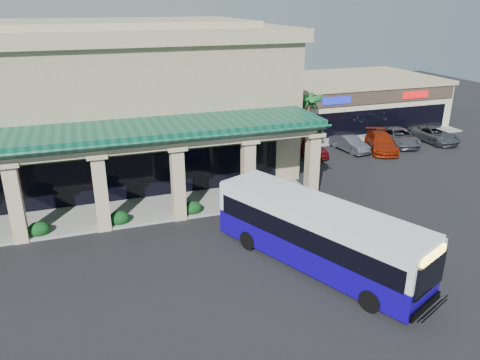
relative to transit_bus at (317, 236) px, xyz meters
name	(u,v)px	position (x,y,z in m)	size (l,w,h in m)	color
ground	(254,250)	(-2.36, 2.49, -1.70)	(110.00, 110.00, 0.00)	black
main_building	(80,100)	(-10.36, 18.49, 3.98)	(30.80, 14.80, 11.35)	tan
arcade	(90,176)	(-10.36, 9.29, 1.15)	(30.00, 6.20, 5.70)	#0B4331
strip_mall	(331,100)	(15.64, 26.49, 0.75)	(22.50, 12.50, 4.90)	beige
palm_0	(307,129)	(6.14, 13.49, 1.60)	(2.40, 2.40, 6.60)	#165520
palm_1	(301,124)	(7.14, 16.49, 1.20)	(2.40, 2.40, 5.80)	#165520
broadleaf_tree	(258,118)	(5.14, 21.49, 0.71)	(2.60, 2.60, 4.81)	#0C3511
transit_bus	(317,236)	(0.00, 0.00, 0.00)	(2.83, 12.14, 3.39)	#110293
pedestrian	(370,240)	(3.16, -0.03, -0.79)	(0.66, 0.43, 1.81)	#3F405A
car_silver	(308,145)	(7.98, 16.72, -0.86)	(1.98, 4.92, 1.68)	maroon
car_white	(350,144)	(12.02, 16.47, -1.00)	(1.47, 4.23, 1.39)	#3D424A
car_red	(381,142)	(14.76, 15.66, -0.91)	(2.20, 5.42, 1.57)	#99240A
car_gray	(399,137)	(17.45, 16.78, -0.93)	(2.53, 5.48, 1.52)	#464A53
car_extra	(434,134)	(21.18, 16.40, -0.97)	(2.42, 5.25, 1.46)	#3B4148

